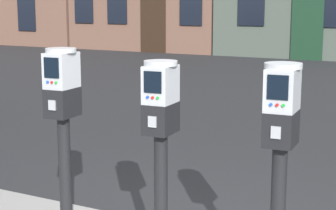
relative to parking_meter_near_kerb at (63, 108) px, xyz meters
The scene contains 3 objects.
parking_meter_near_kerb is the anchor object (origin of this frame).
parking_meter_twin_adjacent 0.80m from the parking_meter_near_kerb, ahead, with size 0.23×0.26×1.33m.
parking_meter_end_of_row 1.59m from the parking_meter_near_kerb, ahead, with size 0.23×0.26×1.35m.
Camera 1 is at (1.56, -3.42, 1.84)m, focal length 60.04 mm.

